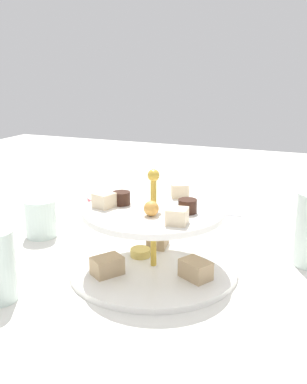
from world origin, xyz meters
The scene contains 5 objects.
ground_plane centered at (0.00, 0.00, 0.00)m, with size 2.40×2.40×0.00m, color silver.
tiered_serving_stand centered at (0.00, 0.00, 0.05)m, with size 0.29×0.29×0.18m.
water_glass_short_left centered at (0.27, -0.06, 0.04)m, with size 0.06×0.06×0.08m, color silver.
teacup_with_saucer centered at (0.21, -0.20, 0.02)m, with size 0.09×0.09×0.05m.
butter_knife_right centered at (0.00, -0.33, 0.00)m, with size 0.17×0.01×0.00m, color silver.
Camera 1 is at (-0.26, 0.64, 0.34)m, focal length 41.57 mm.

